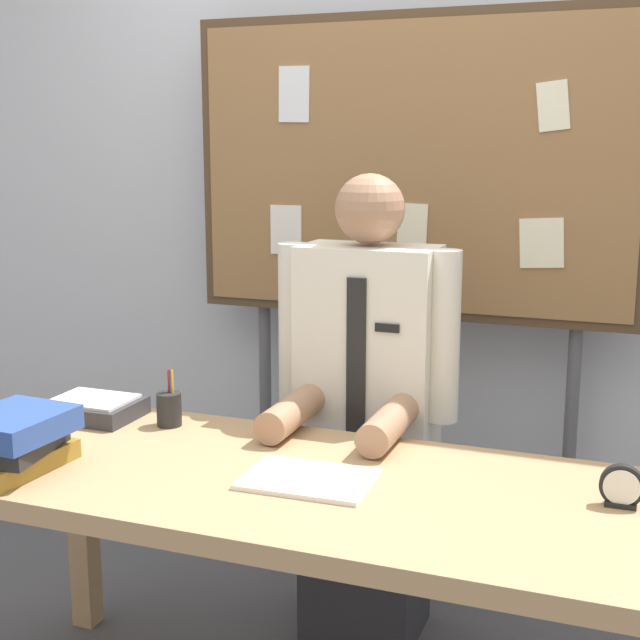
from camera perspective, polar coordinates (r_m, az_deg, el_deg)
back_wall at (r=3.18m, az=6.79°, el=8.45°), size 6.40×0.08×2.70m
desk at (r=2.20m, az=-1.63°, el=-12.06°), size 1.80×0.73×0.72m
person at (r=2.68m, az=2.99°, el=-7.08°), size 0.55×0.56×1.42m
bulletin_board at (r=2.98m, az=5.84°, el=9.16°), size 1.51×0.09×1.92m
book_stack at (r=2.29m, az=-18.99°, el=-7.39°), size 0.23×0.30×0.15m
open_notebook at (r=2.13m, az=-0.76°, el=-10.17°), size 0.31×0.22×0.01m
desk_clock at (r=2.09m, az=18.77°, el=-10.16°), size 0.10×0.04×0.10m
pen_holder at (r=2.55m, az=-9.64°, el=-5.62°), size 0.07×0.07×0.16m
paper_tray at (r=2.67m, az=-14.30°, el=-5.48°), size 0.26×0.20×0.06m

